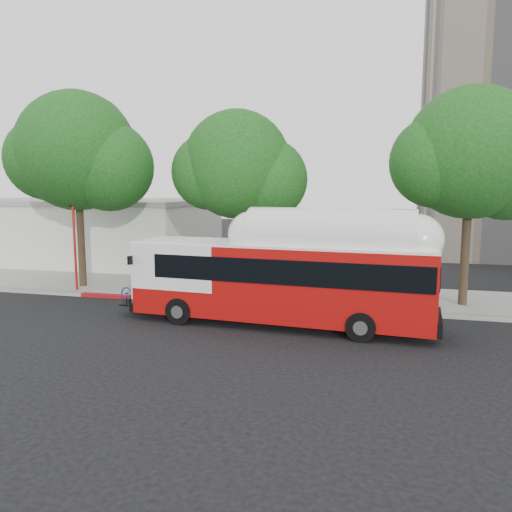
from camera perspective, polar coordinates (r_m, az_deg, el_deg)
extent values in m
plane|color=black|center=(18.07, -4.38, -8.53)|extent=(120.00, 120.00, 0.00)
cube|color=gray|center=(24.11, 0.51, -4.13)|extent=(60.00, 5.00, 0.15)
cube|color=gray|center=(21.65, -1.11, -5.52)|extent=(60.00, 0.30, 0.15)
cube|color=maroon|center=(22.61, -8.49, -5.02)|extent=(10.00, 0.32, 0.16)
cylinder|color=#2D2116|center=(26.38, -19.41, 2.98)|extent=(0.36, 0.36, 6.08)
sphere|color=#134212|center=(26.36, -19.80, 11.23)|extent=(5.80, 5.80, 5.80)
sphere|color=#134212|center=(25.64, -16.46, 9.77)|extent=(4.35, 4.35, 4.35)
cylinder|color=#2D2116|center=(23.48, -2.14, 2.08)|extent=(0.36, 0.36, 5.44)
sphere|color=#134212|center=(23.38, -2.18, 10.40)|extent=(5.00, 5.00, 5.00)
sphere|color=#134212|center=(23.20, 1.27, 8.74)|extent=(3.75, 3.75, 3.75)
cylinder|color=#2D2116|center=(22.60, 22.86, 1.64)|extent=(0.36, 0.36, 5.76)
sphere|color=#134212|center=(22.53, 23.35, 10.77)|extent=(5.40, 5.40, 5.40)
sphere|color=#134212|center=(22.97, 26.87, 8.70)|extent=(4.05, 4.05, 4.05)
cube|color=silver|center=(36.28, -18.56, 2.60)|extent=(16.00, 10.00, 4.00)
cube|color=gray|center=(36.16, -18.71, 5.91)|extent=(16.20, 10.20, 0.30)
cube|color=#A20C0B|center=(18.41, 2.70, -2.91)|extent=(11.16, 3.21, 2.66)
cube|color=black|center=(18.20, 4.11, -1.29)|extent=(10.06, 3.18, 0.87)
cube|color=white|center=(18.20, 2.73, 1.32)|extent=(11.15, 3.14, 0.09)
cube|color=white|center=(17.77, 8.44, 1.85)|extent=(5.99, 2.27, 0.50)
cube|color=black|center=(21.06, -13.32, -5.05)|extent=(0.86, 1.70, 0.06)
imported|color=navy|center=(20.96, -13.36, -3.88)|extent=(0.67, 1.61, 0.83)
cylinder|color=#B41F13|center=(25.43, -19.98, 0.67)|extent=(0.13, 0.13, 4.21)
cube|color=black|center=(25.27, -20.22, 5.65)|extent=(0.05, 0.42, 0.26)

